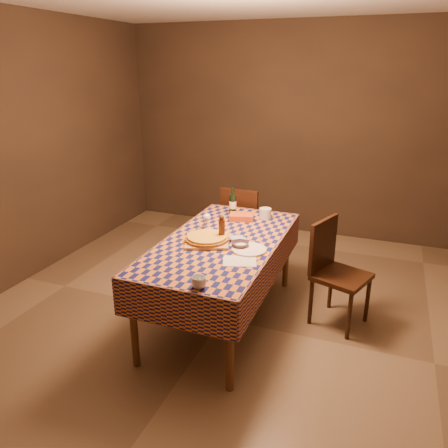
{
  "coord_description": "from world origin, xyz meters",
  "views": [
    {
      "loc": [
        1.24,
        -3.18,
        2.16
      ],
      "look_at": [
        0.0,
        0.05,
        0.9
      ],
      "focal_mm": 35.0,
      "sensor_mm": 36.0,
      "label": 1
    }
  ],
  "objects_px": {
    "dining_table": "(222,249)",
    "bowl": "(240,245)",
    "white_plate": "(249,249)",
    "chair_right": "(333,266)",
    "pizza": "(207,238)",
    "chair_far": "(243,223)",
    "cutting_board": "(207,241)",
    "wine_bottle": "(233,204)"
  },
  "relations": [
    {
      "from": "chair_far",
      "to": "chair_right",
      "type": "xyz_separation_m",
      "value": [
        1.09,
        -0.78,
        0.0
      ]
    },
    {
      "from": "chair_right",
      "to": "dining_table",
      "type": "bearing_deg",
      "value": -158.58
    },
    {
      "from": "cutting_board",
      "to": "wine_bottle",
      "type": "bearing_deg",
      "value": 93.52
    },
    {
      "from": "cutting_board",
      "to": "wine_bottle",
      "type": "distance_m",
      "value": 0.77
    },
    {
      "from": "cutting_board",
      "to": "wine_bottle",
      "type": "height_order",
      "value": "wine_bottle"
    },
    {
      "from": "dining_table",
      "to": "chair_far",
      "type": "relative_size",
      "value": 1.98
    },
    {
      "from": "bowl",
      "to": "white_plate",
      "type": "xyz_separation_m",
      "value": [
        0.09,
        -0.03,
        -0.01
      ]
    },
    {
      "from": "wine_bottle",
      "to": "chair_far",
      "type": "bearing_deg",
      "value": 95.57
    },
    {
      "from": "chair_far",
      "to": "white_plate",
      "type": "bearing_deg",
      "value": -69.35
    },
    {
      "from": "bowl",
      "to": "chair_far",
      "type": "distance_m",
      "value": 1.31
    },
    {
      "from": "pizza",
      "to": "wine_bottle",
      "type": "distance_m",
      "value": 0.77
    },
    {
      "from": "bowl",
      "to": "chair_far",
      "type": "relative_size",
      "value": 0.16
    },
    {
      "from": "dining_table",
      "to": "bowl",
      "type": "bearing_deg",
      "value": -24.42
    },
    {
      "from": "chair_right",
      "to": "wine_bottle",
      "type": "bearing_deg",
      "value": 162.72
    },
    {
      "from": "chair_far",
      "to": "chair_right",
      "type": "distance_m",
      "value": 1.34
    },
    {
      "from": "wine_bottle",
      "to": "chair_right",
      "type": "relative_size",
      "value": 0.3
    },
    {
      "from": "bowl",
      "to": "wine_bottle",
      "type": "relative_size",
      "value": 0.52
    },
    {
      "from": "pizza",
      "to": "dining_table",
      "type": "bearing_deg",
      "value": 39.71
    },
    {
      "from": "cutting_board",
      "to": "white_plate",
      "type": "distance_m",
      "value": 0.38
    },
    {
      "from": "bowl",
      "to": "white_plate",
      "type": "bearing_deg",
      "value": -21.41
    },
    {
      "from": "wine_bottle",
      "to": "white_plate",
      "type": "bearing_deg",
      "value": -61.85
    },
    {
      "from": "bowl",
      "to": "wine_bottle",
      "type": "bearing_deg",
      "value": 113.92
    },
    {
      "from": "white_plate",
      "to": "chair_right",
      "type": "xyz_separation_m",
      "value": [
        0.62,
        0.48,
        -0.26
      ]
    },
    {
      "from": "wine_bottle",
      "to": "chair_far",
      "type": "relative_size",
      "value": 0.3
    },
    {
      "from": "dining_table",
      "to": "wine_bottle",
      "type": "bearing_deg",
      "value": 102.32
    },
    {
      "from": "dining_table",
      "to": "bowl",
      "type": "relative_size",
      "value": 12.69
    },
    {
      "from": "pizza",
      "to": "white_plate",
      "type": "distance_m",
      "value": 0.39
    },
    {
      "from": "cutting_board",
      "to": "chair_right",
      "type": "distance_m",
      "value": 1.12
    },
    {
      "from": "dining_table",
      "to": "chair_far",
      "type": "distance_m",
      "value": 1.16
    },
    {
      "from": "bowl",
      "to": "cutting_board",
      "type": "bearing_deg",
      "value": 179.47
    },
    {
      "from": "pizza",
      "to": "chair_right",
      "type": "height_order",
      "value": "chair_right"
    },
    {
      "from": "dining_table",
      "to": "bowl",
      "type": "distance_m",
      "value": 0.23
    },
    {
      "from": "wine_bottle",
      "to": "white_plate",
      "type": "xyz_separation_m",
      "value": [
        0.43,
        -0.8,
        -0.1
      ]
    },
    {
      "from": "bowl",
      "to": "pizza",
      "type": "bearing_deg",
      "value": 179.47
    },
    {
      "from": "dining_table",
      "to": "bowl",
      "type": "xyz_separation_m",
      "value": [
        0.19,
        -0.09,
        0.1
      ]
    },
    {
      "from": "pizza",
      "to": "chair_far",
      "type": "height_order",
      "value": "chair_far"
    },
    {
      "from": "cutting_board",
      "to": "pizza",
      "type": "xyz_separation_m",
      "value": [
        0.0,
        0.0,
        0.03
      ]
    },
    {
      "from": "dining_table",
      "to": "bowl",
      "type": "height_order",
      "value": "bowl"
    },
    {
      "from": "pizza",
      "to": "bowl",
      "type": "height_order",
      "value": "pizza"
    },
    {
      "from": "pizza",
      "to": "white_plate",
      "type": "relative_size",
      "value": 1.45
    },
    {
      "from": "pizza",
      "to": "chair_far",
      "type": "relative_size",
      "value": 0.43
    },
    {
      "from": "pizza",
      "to": "chair_far",
      "type": "xyz_separation_m",
      "value": [
        -0.09,
        1.22,
        -0.29
      ]
    }
  ]
}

